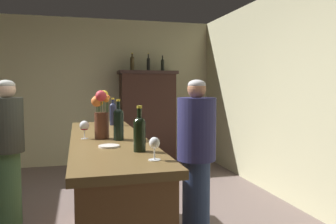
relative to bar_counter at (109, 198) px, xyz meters
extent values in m
cube|color=#C2BB92|center=(-0.31, 3.67, 0.82)|extent=(5.32, 0.12, 2.69)
cube|color=#C3BF95|center=(2.34, 0.13, 0.82)|extent=(0.12, 7.08, 2.69)
cube|color=brown|center=(0.00, 0.00, -0.03)|extent=(0.52, 2.35, 0.99)
cube|color=brown|center=(0.00, 0.00, 0.49)|extent=(0.59, 2.44, 0.05)
cube|color=#351E18|center=(1.02, 3.35, 0.34)|extent=(0.99, 0.40, 1.74)
cube|color=#31201E|center=(1.02, 3.35, 1.18)|extent=(1.07, 0.46, 0.06)
cylinder|color=black|center=(0.07, -0.18, 0.62)|extent=(0.08, 0.08, 0.21)
sphere|color=black|center=(0.07, -0.18, 0.72)|extent=(0.08, 0.08, 0.08)
cylinder|color=black|center=(0.07, -0.18, 0.77)|extent=(0.03, 0.03, 0.10)
cylinder|color=gold|center=(0.07, -0.18, 0.83)|extent=(0.03, 0.03, 0.02)
cylinder|color=#22263F|center=(0.13, 0.85, 0.62)|extent=(0.07, 0.07, 0.20)
sphere|color=#22263F|center=(0.13, 0.85, 0.72)|extent=(0.07, 0.07, 0.07)
cylinder|color=#22263F|center=(0.13, 0.85, 0.76)|extent=(0.03, 0.03, 0.07)
cylinder|color=gold|center=(0.13, 0.85, 0.80)|extent=(0.03, 0.03, 0.02)
cylinder|color=black|center=(0.14, -0.68, 0.61)|extent=(0.08, 0.08, 0.18)
sphere|color=black|center=(0.14, -0.68, 0.70)|extent=(0.08, 0.08, 0.08)
cylinder|color=black|center=(0.14, -0.68, 0.75)|extent=(0.03, 0.03, 0.10)
cylinder|color=gold|center=(0.14, -0.68, 0.80)|extent=(0.03, 0.03, 0.02)
cylinder|color=white|center=(0.18, -0.95, 0.52)|extent=(0.07, 0.07, 0.00)
cylinder|color=white|center=(0.18, -0.95, 0.55)|extent=(0.01, 0.01, 0.06)
ellipsoid|color=white|center=(0.18, -0.95, 0.61)|extent=(0.06, 0.06, 0.07)
cylinder|color=white|center=(-0.19, -0.04, 0.52)|extent=(0.06, 0.06, 0.00)
cylinder|color=white|center=(-0.19, -0.04, 0.55)|extent=(0.01, 0.01, 0.06)
ellipsoid|color=white|center=(-0.19, -0.04, 0.62)|extent=(0.08, 0.08, 0.08)
ellipsoid|color=maroon|center=(-0.19, -0.04, 0.60)|extent=(0.06, 0.06, 0.03)
cylinder|color=#512C1E|center=(-0.05, -0.08, 0.62)|extent=(0.11, 0.11, 0.21)
cylinder|color=#38602D|center=(-0.01, -0.09, 0.74)|extent=(0.01, 0.01, 0.20)
sphere|color=orange|center=(-0.01, -0.09, 0.85)|extent=(0.04, 0.04, 0.04)
cylinder|color=#38602D|center=(-0.03, -0.04, 0.75)|extent=(0.01, 0.01, 0.22)
sphere|color=yellow|center=(-0.03, -0.04, 0.86)|extent=(0.08, 0.08, 0.08)
cylinder|color=#38602D|center=(-0.07, -0.05, 0.72)|extent=(0.01, 0.01, 0.16)
sphere|color=yellow|center=(-0.07, -0.05, 0.80)|extent=(0.06, 0.06, 0.06)
cylinder|color=#38602D|center=(-0.08, -0.07, 0.75)|extent=(0.01, 0.01, 0.21)
sphere|color=gold|center=(-0.08, -0.07, 0.86)|extent=(0.05, 0.05, 0.05)
cylinder|color=#38602D|center=(-0.09, -0.08, 0.73)|extent=(0.01, 0.01, 0.17)
sphere|color=orange|center=(-0.09, -0.08, 0.82)|extent=(0.09, 0.09, 0.09)
cylinder|color=#38602D|center=(-0.06, -0.11, 0.75)|extent=(0.01, 0.01, 0.22)
sphere|color=#CB323B|center=(-0.06, -0.11, 0.86)|extent=(0.09, 0.09, 0.09)
cylinder|color=#38602D|center=(-0.02, -0.10, 0.74)|extent=(0.01, 0.01, 0.19)
sphere|color=orange|center=(-0.02, -0.10, 0.83)|extent=(0.05, 0.05, 0.05)
cylinder|color=white|center=(-0.03, -0.46, 0.52)|extent=(0.15, 0.15, 0.01)
cylinder|color=#42341A|center=(0.74, 3.35, 1.32)|extent=(0.07, 0.07, 0.22)
sphere|color=#42341A|center=(0.74, 3.35, 1.43)|extent=(0.07, 0.07, 0.07)
cylinder|color=#42341A|center=(0.74, 3.35, 1.48)|extent=(0.03, 0.03, 0.09)
cylinder|color=gold|center=(0.74, 3.35, 1.53)|extent=(0.03, 0.03, 0.02)
cylinder|color=black|center=(1.04, 3.35, 1.32)|extent=(0.06, 0.06, 0.21)
sphere|color=black|center=(1.04, 3.35, 1.42)|extent=(0.06, 0.06, 0.06)
cylinder|color=black|center=(1.04, 3.35, 1.47)|extent=(0.02, 0.02, 0.10)
cylinder|color=gold|center=(1.04, 3.35, 1.53)|extent=(0.02, 0.02, 0.02)
cylinder|color=black|center=(1.31, 3.35, 1.31)|extent=(0.06, 0.06, 0.19)
sphere|color=black|center=(1.31, 3.35, 1.40)|extent=(0.06, 0.06, 0.06)
cylinder|color=black|center=(1.31, 3.35, 1.44)|extent=(0.02, 0.02, 0.08)
cylinder|color=black|center=(1.31, 3.35, 1.49)|extent=(0.02, 0.02, 0.02)
cylinder|color=#436F48|center=(-0.94, 0.99, -0.14)|extent=(0.23, 0.23, 0.77)
cylinder|color=#33372F|center=(-0.94, 0.99, 0.53)|extent=(0.32, 0.32, 0.57)
sphere|color=#D2AB91|center=(-0.94, 0.99, 0.90)|extent=(0.19, 0.19, 0.19)
ellipsoid|color=#AAACA5|center=(-0.94, 0.99, 0.95)|extent=(0.18, 0.18, 0.11)
cylinder|color=navy|center=(0.80, 0.08, -0.13)|extent=(0.25, 0.25, 0.79)
cylinder|color=#252551|center=(0.80, 0.08, 0.55)|extent=(0.35, 0.35, 0.57)
sphere|color=#9C6647|center=(0.80, 0.08, 0.91)|extent=(0.17, 0.17, 0.17)
ellipsoid|color=#ADA9AA|center=(0.80, 0.08, 0.95)|extent=(0.16, 0.16, 0.09)
camera|label=1|loc=(-0.24, -2.81, 0.94)|focal=36.28mm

